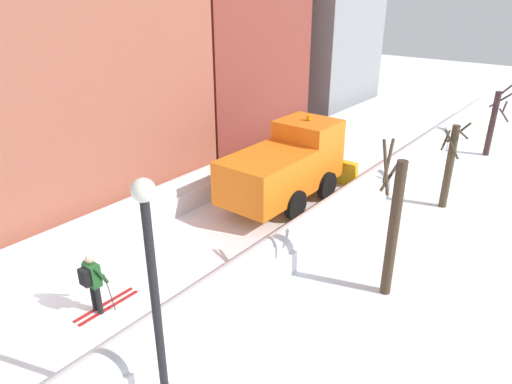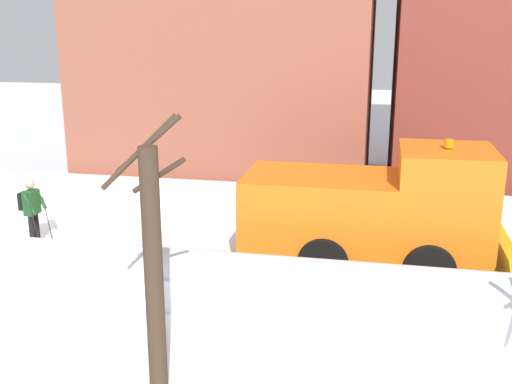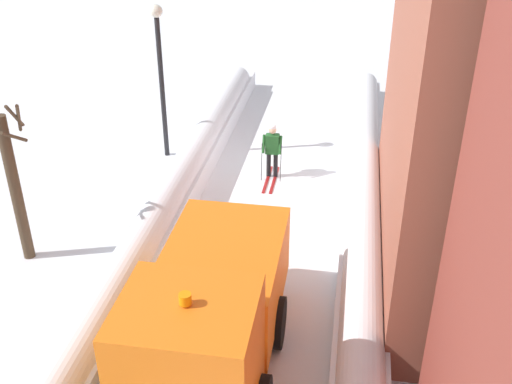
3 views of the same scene
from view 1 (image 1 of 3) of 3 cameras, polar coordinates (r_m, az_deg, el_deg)
ground_plane at (r=19.09m, az=5.15°, el=0.20°), size 80.00×80.00×0.00m
snowbank_left at (r=20.33m, az=-1.09°, el=3.47°), size 1.10×36.00×1.16m
snowbank_right at (r=17.71m, az=12.42°, el=-0.43°), size 1.10×36.00×1.14m
building_concrete_far at (r=31.08m, az=6.04°, el=18.60°), size 7.78×6.58×9.51m
plow_truck at (r=17.62m, az=3.91°, el=3.35°), size 3.20×5.98×3.12m
skier at (r=12.46m, az=-19.45°, el=-10.08°), size 0.62×1.80×1.81m
traffic_light_pole at (r=15.67m, az=-19.07°, el=5.27°), size 0.28×0.42×4.27m
street_lamp at (r=8.16m, az=-12.58°, el=-10.26°), size 0.40×0.40×5.02m
bare_tree_near at (r=12.45m, az=16.49°, el=-4.06°), size 0.80×1.21×4.26m
bare_tree_mid at (r=18.42m, az=22.73°, el=3.15°), size 0.79×0.93×3.32m
bare_tree_far at (r=25.26m, az=27.18°, el=7.70°), size 1.01×1.46×3.54m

